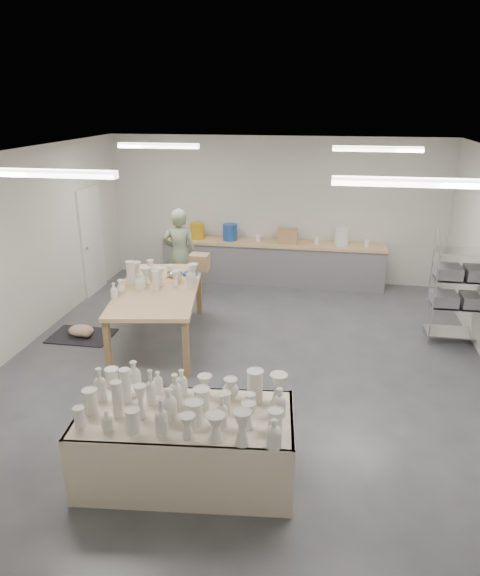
% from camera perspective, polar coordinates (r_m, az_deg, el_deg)
% --- Properties ---
extents(room, '(8.00, 8.02, 3.00)m').
position_cam_1_polar(room, '(6.96, -0.29, 6.78)').
color(room, '#424449').
rests_on(room, ground).
extents(back_counter, '(4.60, 0.60, 1.24)m').
position_cam_1_polar(back_counter, '(10.80, 3.55, 3.01)').
color(back_counter, tan).
rests_on(back_counter, ground).
extents(wire_shelf, '(0.88, 0.48, 1.80)m').
position_cam_1_polar(wire_shelf, '(8.71, 23.31, 0.06)').
color(wire_shelf, silver).
rests_on(wire_shelf, ground).
extents(drying_table, '(2.24, 1.23, 1.13)m').
position_cam_1_polar(drying_table, '(5.43, -5.94, -16.59)').
color(drying_table, olive).
rests_on(drying_table, ground).
extents(work_table, '(1.60, 2.61, 1.27)m').
position_cam_1_polar(work_table, '(8.20, -8.73, 0.30)').
color(work_table, tan).
rests_on(work_table, ground).
extents(rug, '(1.00, 0.70, 0.02)m').
position_cam_1_polar(rug, '(8.89, -17.17, -5.10)').
color(rug, black).
rests_on(rug, ground).
extents(cat, '(0.44, 0.32, 0.18)m').
position_cam_1_polar(cat, '(8.82, -17.16, -4.55)').
color(cat, white).
rests_on(cat, rug).
extents(potter, '(0.71, 0.51, 1.79)m').
position_cam_1_polar(potter, '(9.85, -6.71, 3.70)').
color(potter, gray).
rests_on(potter, ground).
extents(red_stool, '(0.44, 0.44, 0.32)m').
position_cam_1_polar(red_stool, '(10.29, -6.15, 0.84)').
color(red_stool, red).
rests_on(red_stool, ground).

